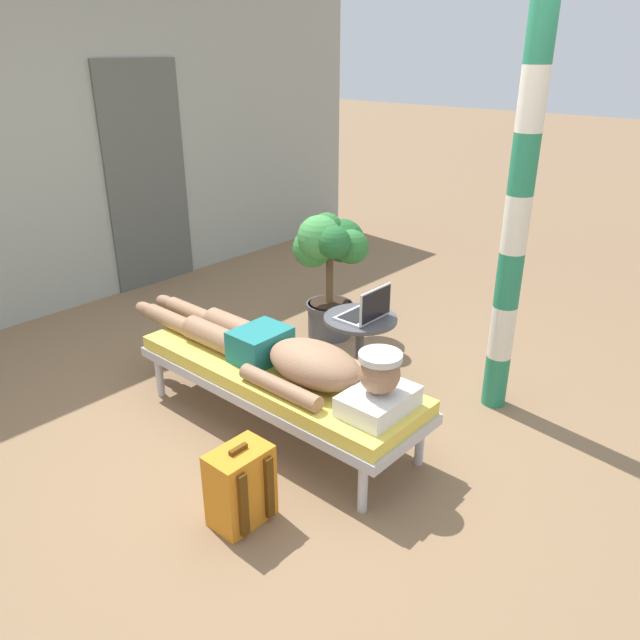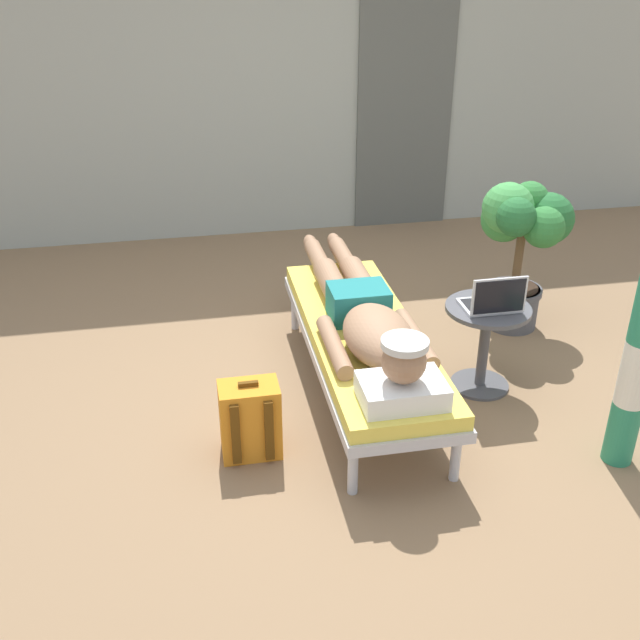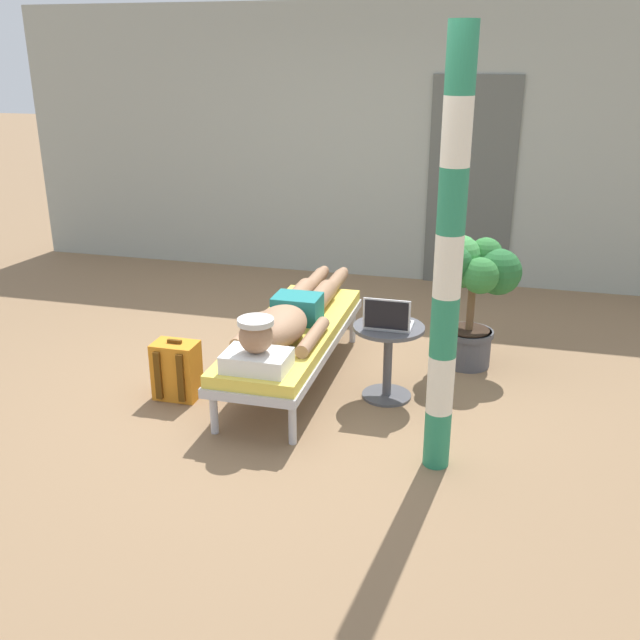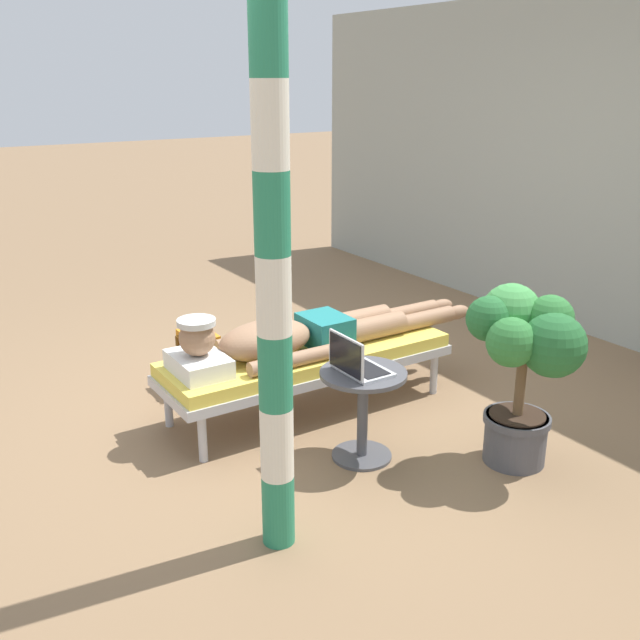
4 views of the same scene
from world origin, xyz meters
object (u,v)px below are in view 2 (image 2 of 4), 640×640
at_px(lounge_chair, 363,340).
at_px(backpack, 250,420).
at_px(person_reclining, 367,318).
at_px(side_table, 485,333).
at_px(laptop, 493,301).
at_px(potted_plant, 522,235).

height_order(lounge_chair, backpack, backpack).
bearing_deg(person_reclining, side_table, -0.42).
bearing_deg(laptop, potted_plant, 56.00).
distance_m(laptop, backpack, 1.48).
xyz_separation_m(side_table, backpack, (-1.39, -0.37, -0.16)).
distance_m(person_reclining, potted_plant, 1.39).
relative_size(lounge_chair, laptop, 6.11).
xyz_separation_m(lounge_chair, potted_plant, (1.20, 0.62, 0.31)).
height_order(person_reclining, laptop, laptop).
relative_size(side_table, laptop, 1.69).
height_order(person_reclining, backpack, person_reclining).
distance_m(side_table, backpack, 1.45).
bearing_deg(person_reclining, lounge_chair, 90.00).
xyz_separation_m(lounge_chair, person_reclining, (0.00, -0.07, 0.17)).
xyz_separation_m(side_table, laptop, (-0.00, -0.05, 0.23)).
distance_m(lounge_chair, person_reclining, 0.19).
relative_size(lounge_chair, side_table, 3.62).
bearing_deg(laptop, person_reclining, 175.39).
bearing_deg(laptop, backpack, -167.25).
bearing_deg(laptop, lounge_chair, 169.88).
xyz_separation_m(backpack, potted_plant, (1.89, 1.06, 0.46)).
bearing_deg(backpack, laptop, 12.75).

